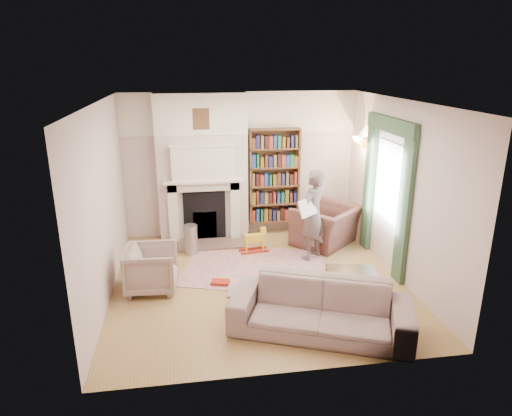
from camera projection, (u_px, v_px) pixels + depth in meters
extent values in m
plane|color=olive|center=(258.00, 281.00, 7.26)|extent=(4.50, 4.50, 0.00)
plane|color=white|center=(259.00, 102.00, 6.40)|extent=(4.50, 4.50, 0.00)
plane|color=beige|center=(241.00, 165.00, 8.94)|extent=(4.50, 0.00, 4.50)
plane|color=beige|center=(293.00, 259.00, 4.71)|extent=(4.50, 0.00, 4.50)
plane|color=beige|center=(103.00, 204.00, 6.50)|extent=(0.00, 4.50, 4.50)
plane|color=beige|center=(400.00, 191.00, 7.15)|extent=(0.00, 4.50, 4.50)
cube|color=beige|center=(203.00, 168.00, 8.67)|extent=(1.70, 0.35, 2.80)
cube|color=silver|center=(204.00, 181.00, 8.46)|extent=(1.47, 0.24, 0.05)
cube|color=black|center=(205.00, 216.00, 8.77)|extent=(0.80, 0.06, 0.96)
cube|color=silver|center=(203.00, 163.00, 8.37)|extent=(1.15, 0.18, 0.62)
cube|color=brown|center=(274.00, 176.00, 8.98)|extent=(1.00, 0.24, 1.85)
cube|color=silver|center=(388.00, 182.00, 7.51)|extent=(0.02, 0.90, 1.30)
cube|color=#304B32|center=(404.00, 209.00, 6.93)|extent=(0.07, 0.32, 2.40)
cube|color=#304B32|center=(369.00, 185.00, 8.24)|extent=(0.07, 0.32, 2.40)
cube|color=#304B32|center=(391.00, 125.00, 7.22)|extent=(0.09, 1.70, 0.24)
cube|color=#C0AA91|center=(254.00, 267.00, 7.74)|extent=(2.75, 2.41, 0.01)
imported|color=#482627|center=(326.00, 226.00, 8.64)|extent=(1.52, 1.50, 0.74)
imported|color=#C1B49F|center=(151.00, 269.00, 6.91)|extent=(0.80, 0.78, 0.69)
imported|color=gray|center=(321.00, 309.00, 5.82)|extent=(2.46, 1.68, 0.67)
imported|color=#5B4C49|center=(313.00, 215.00, 7.87)|extent=(0.70, 0.67, 1.61)
cube|color=white|center=(308.00, 207.00, 7.60)|extent=(0.40, 0.37, 0.29)
cylinder|color=#9FA0A6|center=(191.00, 240.00, 8.22)|extent=(0.26, 0.26, 0.55)
cube|color=gold|center=(240.00, 292.00, 6.88)|extent=(0.40, 0.40, 0.03)
cube|color=#A02312|center=(220.00, 282.00, 7.16)|extent=(0.31, 0.25, 0.05)
cube|color=red|center=(277.00, 299.00, 6.68)|extent=(0.29, 0.30, 0.02)
cube|color=red|center=(280.00, 290.00, 6.95)|extent=(0.26, 0.21, 0.02)
cube|color=red|center=(292.00, 291.00, 6.93)|extent=(0.24, 0.18, 0.02)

